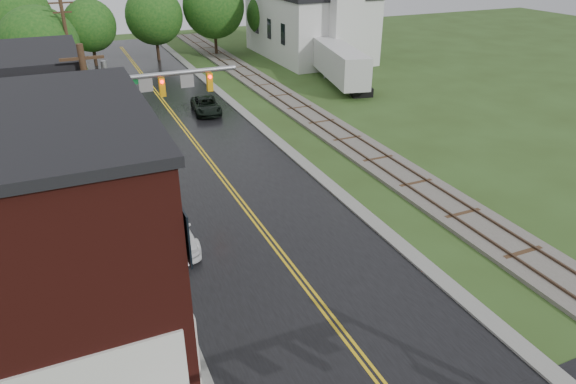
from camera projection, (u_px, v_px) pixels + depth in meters
main_road at (203, 153)px, 34.45m from camera, size 10.00×90.00×0.02m
curb_right at (252, 120)px, 40.49m from camera, size 0.80×70.00×0.12m
sidewalk_left at (117, 201)px, 28.12m from camera, size 2.40×50.00×0.12m
yellow_house at (6, 154)px, 25.77m from camera, size 8.00×7.00×6.40m
darkred_building at (33, 119)px, 33.94m from camera, size 7.00×6.00×4.40m
church at (314, 6)px, 58.48m from camera, size 10.40×18.40×20.00m
railroad at (305, 112)px, 42.11m from camera, size 3.20×80.00×0.30m
traffic_signal_far at (150, 98)px, 28.51m from camera, size 7.34×0.43×7.20m
utility_pole_b at (96, 140)px, 23.33m from camera, size 1.80×0.28×9.00m
utility_pole_c at (70, 51)px, 41.33m from camera, size 1.80×0.28×9.00m
tree_left_e at (42, 48)px, 42.10m from camera, size 6.40×6.40×8.16m
suv_dark at (206, 106)px, 41.88m from camera, size 2.51×4.64×1.24m
pickup_white at (167, 230)px, 23.97m from camera, size 2.32×5.16×1.47m
semi_trailer at (340, 63)px, 48.99m from camera, size 4.87×11.77×3.68m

